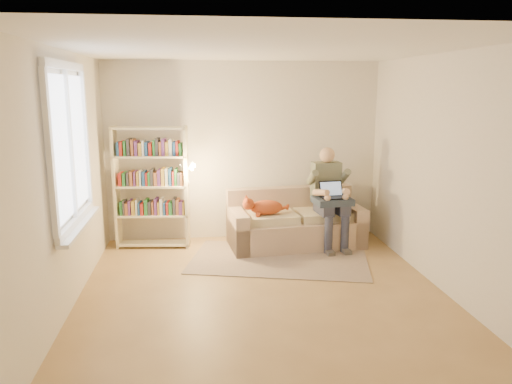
{
  "coord_description": "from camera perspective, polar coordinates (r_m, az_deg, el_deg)",
  "views": [
    {
      "loc": [
        -0.69,
        -5.04,
        2.23
      ],
      "look_at": [
        0.04,
        1.0,
        0.95
      ],
      "focal_mm": 35.0,
      "sensor_mm": 36.0,
      "label": 1
    }
  ],
  "objects": [
    {
      "name": "cat",
      "position": [
        6.87,
        1.13,
        -1.69
      ],
      "size": [
        0.68,
        0.29,
        0.25
      ],
      "rotation": [
        0.0,
        0.0,
        0.1
      ],
      "color": "#DA5E2A",
      "rests_on": "sofa"
    },
    {
      "name": "bookshelf",
      "position": [
        7.08,
        -11.85,
        1.21
      ],
      "size": [
        1.13,
        0.43,
        1.71
      ],
      "rotation": [
        0.0,
        0.0,
        -0.11
      ],
      "color": "beige",
      "rests_on": "floor"
    },
    {
      "name": "wall_front",
      "position": [
        3.02,
        6.76,
        -6.11
      ],
      "size": [
        4.0,
        0.02,
        2.6
      ],
      "primitive_type": "cube",
      "color": "silver",
      "rests_on": "floor"
    },
    {
      "name": "wall_right",
      "position": [
        5.79,
        20.96,
        1.86
      ],
      "size": [
        0.02,
        4.5,
        2.6
      ],
      "primitive_type": "cube",
      "color": "silver",
      "rests_on": "floor"
    },
    {
      "name": "floor",
      "position": [
        5.56,
        0.88,
        -11.77
      ],
      "size": [
        4.5,
        4.5,
        0.0
      ],
      "primitive_type": "plane",
      "color": "olive",
      "rests_on": "ground"
    },
    {
      "name": "ceiling",
      "position": [
        5.1,
        0.98,
        16.06
      ],
      "size": [
        4.0,
        4.5,
        0.02
      ],
      "primitive_type": "cube",
      "color": "white",
      "rests_on": "wall_back"
    },
    {
      "name": "wall_left",
      "position": [
        5.29,
        -21.07,
        0.97
      ],
      "size": [
        0.02,
        4.5,
        2.6
      ],
      "primitive_type": "cube",
      "color": "silver",
      "rests_on": "floor"
    },
    {
      "name": "wall_back",
      "position": [
        7.38,
        -1.45,
        4.66
      ],
      "size": [
        4.0,
        0.02,
        2.6
      ],
      "primitive_type": "cube",
      "color": "silver",
      "rests_on": "floor"
    },
    {
      "name": "person",
      "position": [
        7.08,
        8.34,
        -0.04
      ],
      "size": [
        0.45,
        0.67,
        1.4
      ],
      "rotation": [
        0.0,
        0.0,
        0.1
      ],
      "color": "slate",
      "rests_on": "sofa"
    },
    {
      "name": "laptop",
      "position": [
        6.95,
        8.67,
        -0.17
      ],
      "size": [
        0.36,
        0.31,
        0.28
      ],
      "rotation": [
        0.0,
        0.0,
        0.1
      ],
      "color": "black",
      "rests_on": "blanket"
    },
    {
      "name": "window",
      "position": [
        5.46,
        -20.09,
        2.16
      ],
      "size": [
        0.12,
        1.52,
        1.69
      ],
      "color": "white",
      "rests_on": "wall_left"
    },
    {
      "name": "sofa",
      "position": [
        7.19,
        4.45,
        -3.81
      ],
      "size": [
        1.94,
        1.02,
        0.79
      ],
      "rotation": [
        0.0,
        0.0,
        0.1
      ],
      "color": "tan",
      "rests_on": "floor"
    },
    {
      "name": "rug",
      "position": [
        6.63,
        2.68,
        -7.7
      ],
      "size": [
        2.55,
        1.87,
        0.01
      ],
      "primitive_type": "cube",
      "rotation": [
        0.0,
        0.0,
        -0.25
      ],
      "color": "gray",
      "rests_on": "floor"
    },
    {
      "name": "blanket",
      "position": [
        6.97,
        8.68,
        -1.0
      ],
      "size": [
        0.54,
        0.46,
        0.09
      ],
      "primitive_type": "cube",
      "rotation": [
        0.0,
        0.0,
        0.1
      ],
      "color": "#283446",
      "rests_on": "person"
    }
  ]
}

